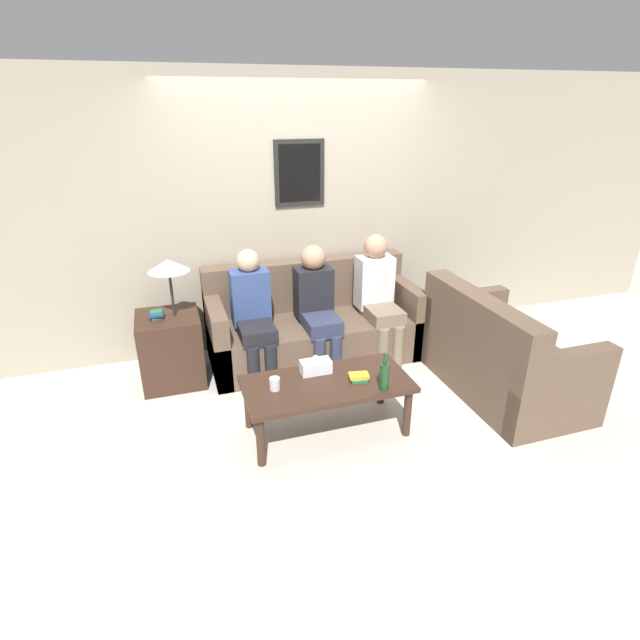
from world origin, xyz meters
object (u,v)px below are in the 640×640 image
drinking_glass (275,384)px  person_middle (317,303)px  person_right (378,292)px  couch_main (313,326)px  wine_bottle (384,375)px  person_left (253,311)px  couch_side (500,359)px  coffee_table (327,388)px

drinking_glass → person_middle: person_middle is taller
person_right → person_middle: bearing=-178.0°
couch_main → person_right: 0.71m
wine_bottle → person_left: person_left is taller
drinking_glass → couch_side: bearing=2.4°
wine_bottle → person_left: bearing=118.3°
couch_main → wine_bottle: (0.08, -1.45, 0.23)m
couch_side → person_right: bearing=35.2°
wine_bottle → couch_side: bearing=14.2°
drinking_glass → person_middle: size_ratio=0.08×
couch_main → person_left: 0.70m
person_middle → person_right: size_ratio=0.96×
couch_main → drinking_glass: 1.40m
person_left → couch_side: bearing=-26.9°
couch_main → coffee_table: (-0.27, -1.23, 0.06)m
person_middle → person_right: (0.62, 0.02, 0.02)m
couch_main → wine_bottle: bearing=-86.6°
coffee_table → drinking_glass: drinking_glass is taller
coffee_table → drinking_glass: bearing=177.9°
couch_main → person_middle: size_ratio=1.77×
person_left → drinking_glass: bearing=-92.9°
drinking_glass → person_right: 1.67m
person_left → person_right: (1.22, 0.01, 0.03)m
person_middle → couch_main: bearing=86.2°
wine_bottle → person_left: 1.46m
couch_main → wine_bottle: size_ratio=7.03×
person_middle → person_right: bearing=2.0°
person_left → wine_bottle: bearing=-61.7°
coffee_table → person_middle: bearing=76.2°
drinking_glass → wine_bottle: bearing=-17.1°
coffee_table → person_middle: person_middle is taller
couch_main → person_right: size_ratio=1.70×
couch_main → couch_side: 1.73m
person_left → person_middle: 0.59m
coffee_table → person_right: (0.88, 1.08, 0.26)m
couch_main → wine_bottle: couch_main is taller
couch_side → wine_bottle: size_ratio=5.01×
couch_side → person_right: 1.25m
couch_side → person_middle: bearing=53.8°
couch_main → person_right: person_right is taller
wine_bottle → person_right: person_right is taller
person_left → person_middle: person_left is taller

